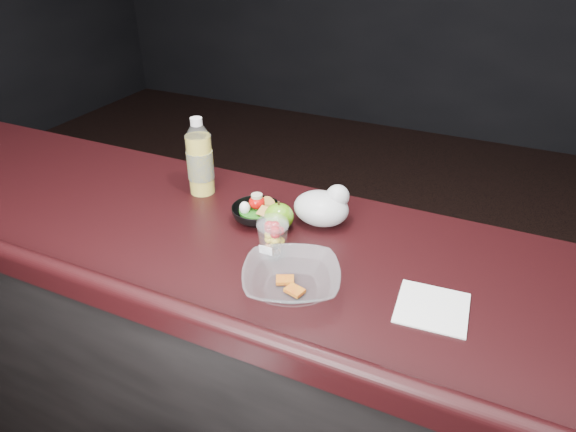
% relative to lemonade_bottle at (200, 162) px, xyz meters
% --- Properties ---
extents(counter, '(4.06, 0.71, 1.02)m').
position_rel_lemonade_bottle_xyz_m(counter, '(0.30, -0.18, -0.61)').
color(counter, black).
rests_on(counter, ground).
extents(lemonade_bottle, '(0.08, 0.08, 0.25)m').
position_rel_lemonade_bottle_xyz_m(lemonade_bottle, '(0.00, 0.00, 0.00)').
color(lemonade_bottle, gold).
rests_on(lemonade_bottle, counter).
extents(fruit_cup, '(0.09, 0.09, 0.12)m').
position_rel_lemonade_bottle_xyz_m(fruit_cup, '(0.37, -0.23, -0.04)').
color(fruit_cup, white).
rests_on(fruit_cup, counter).
extents(green_apple, '(0.09, 0.09, 0.09)m').
position_rel_lemonade_bottle_xyz_m(green_apple, '(0.32, -0.10, -0.07)').
color(green_apple, '#347E0E').
rests_on(green_apple, counter).
extents(plastic_bag, '(0.16, 0.13, 0.12)m').
position_rel_lemonade_bottle_xyz_m(plastic_bag, '(0.43, -0.01, -0.05)').
color(plastic_bag, silver).
rests_on(plastic_bag, counter).
extents(snack_bowl, '(0.18, 0.18, 0.08)m').
position_rel_lemonade_bottle_xyz_m(snack_bowl, '(0.24, -0.09, -0.08)').
color(snack_bowl, black).
rests_on(snack_bowl, counter).
extents(takeout_bowl, '(0.31, 0.31, 0.06)m').
position_rel_lemonade_bottle_xyz_m(takeout_bowl, '(0.47, -0.33, -0.08)').
color(takeout_bowl, silver).
rests_on(takeout_bowl, counter).
extents(paper_napkin, '(0.17, 0.17, 0.00)m').
position_rel_lemonade_bottle_xyz_m(paper_napkin, '(0.79, -0.26, -0.10)').
color(paper_napkin, white).
rests_on(paper_napkin, counter).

